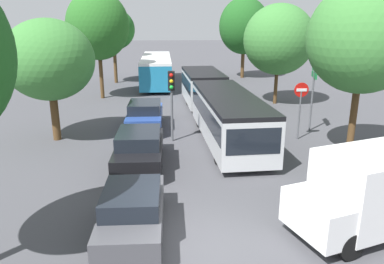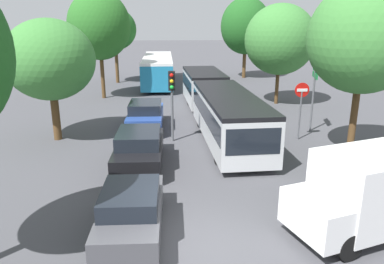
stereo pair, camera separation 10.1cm
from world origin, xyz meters
TOP-DOWN VIEW (x-y plane):
  - ground_plane at (0.00, 0.00)m, footprint 200.00×200.00m
  - articulated_bus at (1.88, 12.00)m, footprint 3.26×15.76m
  - city_bus_rear at (-1.85, 25.88)m, footprint 2.73×11.50m
  - queued_car_graphite at (-1.78, 0.75)m, footprint 1.66×3.88m
  - queued_car_black at (-1.95, 5.74)m, footprint 1.83×4.28m
  - queued_car_blue at (-2.05, 11.22)m, footprint 1.81×4.24m
  - white_van at (5.15, 0.60)m, footprint 5.36×3.45m
  - traffic_light at (-0.61, 8.88)m, footprint 0.32×0.36m
  - no_entry_sign at (5.60, 8.80)m, footprint 0.70×0.08m
  - direction_sign_post at (6.72, 10.22)m, footprint 0.35×1.38m
  - tree_left_mid at (-6.20, 9.54)m, footprint 4.19×4.19m
  - tree_left_far at (-5.73, 19.61)m, footprint 4.47×4.47m
  - tree_left_distant at (-5.68, 26.79)m, footprint 3.87×3.87m
  - tree_right_near at (6.96, 6.11)m, footprint 4.37×4.37m
  - tree_right_mid at (6.74, 16.90)m, footprint 4.74×4.74m
  - tree_right_far at (6.75, 29.17)m, footprint 4.88×4.88m

SIDE VIEW (x-z plane):
  - ground_plane at x=0.00m, z-range 0.00..0.00m
  - queued_car_graphite at x=-1.78m, z-range 0.01..1.36m
  - queued_car_blue at x=-2.05m, z-range 0.01..1.48m
  - queued_car_black at x=-1.95m, z-range 0.01..1.49m
  - white_van at x=5.15m, z-range 0.09..2.40m
  - articulated_bus at x=1.88m, z-range 0.18..2.50m
  - city_bus_rear at x=-1.85m, z-range 0.19..2.66m
  - no_entry_sign at x=5.60m, z-range 0.47..3.29m
  - traffic_light at x=-0.61m, z-range 0.80..4.20m
  - direction_sign_post at x=6.72m, z-range 0.75..4.35m
  - tree_left_mid at x=-6.20m, z-range 0.90..6.68m
  - tree_right_mid at x=6.74m, z-range 0.90..7.65m
  - tree_left_distant at x=-5.68m, z-range 1.39..8.09m
  - tree_right_near at x=6.96m, z-range 1.28..8.48m
  - tree_right_far at x=6.75m, z-range 1.03..8.83m
  - tree_left_far at x=-5.73m, z-range 1.29..9.01m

